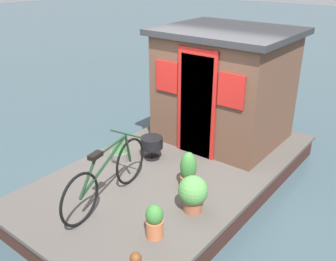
# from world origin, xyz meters

# --- Properties ---
(ground_plane) EXTENTS (60.00, 60.00, 0.00)m
(ground_plane) POSITION_xyz_m (0.00, 0.00, 0.00)
(ground_plane) COLOR #384C54
(houseboat_deck) EXTENTS (5.05, 2.78, 0.38)m
(houseboat_deck) POSITION_xyz_m (0.00, 0.00, 0.19)
(houseboat_deck) COLOR #4C4742
(houseboat_deck) RESTS_ON ground_plane
(houseboat_cabin) EXTENTS (1.93, 2.22, 1.99)m
(houseboat_cabin) POSITION_xyz_m (1.41, 0.00, 1.38)
(houseboat_cabin) COLOR brown
(houseboat_cabin) RESTS_ON houseboat_deck
(bicycle) EXTENTS (1.77, 0.50, 0.83)m
(bicycle) POSITION_xyz_m (-1.32, 0.16, 0.76)
(bicycle) COLOR black
(bicycle) RESTS_ON houseboat_deck
(potted_plant_basil) EXTENTS (0.24, 0.24, 0.56)m
(potted_plant_basil) POSITION_xyz_m (-0.37, -0.50, 0.64)
(potted_plant_basil) COLOR #935138
(potted_plant_basil) RESTS_ON houseboat_deck
(potted_plant_mint) EXTENTS (0.29, 0.29, 0.36)m
(potted_plant_mint) POSITION_xyz_m (-0.39, 0.86, 0.55)
(potted_plant_mint) COLOR slate
(potted_plant_mint) RESTS_ON houseboat_deck
(potted_plant_thyme) EXTENTS (0.21, 0.21, 0.43)m
(potted_plant_thyme) POSITION_xyz_m (-1.49, -0.81, 0.59)
(potted_plant_thyme) COLOR #B2603D
(potted_plant_thyme) RESTS_ON houseboat_deck
(potted_plant_fern) EXTENTS (0.39, 0.39, 0.50)m
(potted_plant_fern) POSITION_xyz_m (-0.80, -0.88, 0.65)
(potted_plant_fern) COLOR #935138
(potted_plant_fern) RESTS_ON houseboat_deck
(charcoal_grill) EXTENTS (0.37, 0.37, 0.38)m
(charcoal_grill) POSITION_xyz_m (-0.02, 0.48, 0.65)
(charcoal_grill) COLOR black
(charcoal_grill) RESTS_ON houseboat_deck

